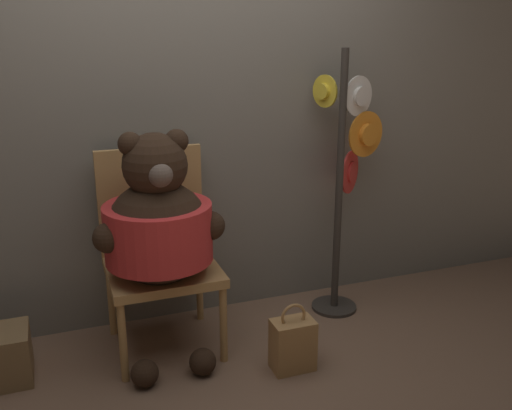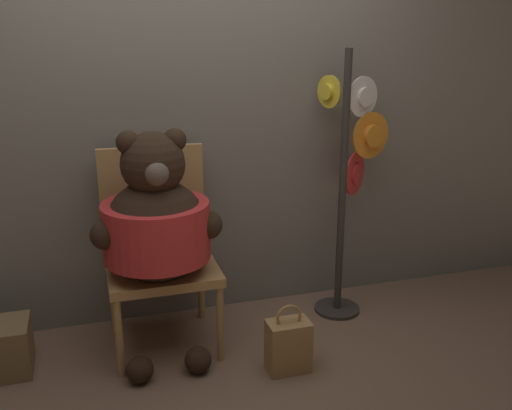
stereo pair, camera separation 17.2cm
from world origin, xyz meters
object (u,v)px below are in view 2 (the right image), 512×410
(teddy_bear, at_px, (156,224))
(chair, at_px, (158,244))
(handbag_on_ground, at_px, (288,345))
(hat_display_rack, at_px, (351,174))

(teddy_bear, bearing_deg, chair, 82.23)
(teddy_bear, bearing_deg, handbag_on_ground, -30.22)
(hat_display_rack, bearing_deg, teddy_bear, -169.49)
(chair, xyz_separation_m, handbag_on_ground, (0.57, -0.54, -0.42))
(handbag_on_ground, bearing_deg, hat_display_rack, 44.04)
(chair, bearing_deg, teddy_bear, -97.77)
(teddy_bear, xyz_separation_m, hat_display_rack, (1.18, 0.22, 0.12))
(handbag_on_ground, bearing_deg, chair, 136.61)
(hat_display_rack, xyz_separation_m, handbag_on_ground, (-0.58, -0.57, -0.72))
(handbag_on_ground, bearing_deg, teddy_bear, 149.78)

